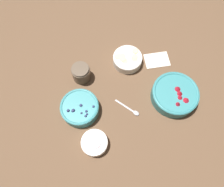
{
  "coord_description": "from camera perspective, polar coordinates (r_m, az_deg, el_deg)",
  "views": [
    {
      "loc": [
        0.27,
        0.33,
        1.02
      ],
      "look_at": [
        0.03,
        -0.01,
        0.04
      ],
      "focal_mm": 35.0,
      "sensor_mm": 36.0,
      "label": 1
    }
  ],
  "objects": [
    {
      "name": "spoon",
      "position": [
        1.07,
        5.14,
        -4.38
      ],
      "size": [
        0.06,
        0.14,
        0.01
      ],
      "color": "#B2B2B7",
      "rests_on": "ground_plane"
    },
    {
      "name": "bowl_cream",
      "position": [
        1.0,
        -4.6,
        -12.7
      ],
      "size": [
        0.12,
        0.12,
        0.06
      ],
      "color": "white",
      "rests_on": "ground_plane"
    },
    {
      "name": "ground_plane",
      "position": [
        1.1,
        1.49,
        -0.36
      ],
      "size": [
        4.0,
        4.0,
        0.0
      ],
      "primitive_type": "plane",
      "color": "brown"
    },
    {
      "name": "jar_chocolate",
      "position": [
        1.12,
        -8.03,
        5.26
      ],
      "size": [
        0.09,
        0.09,
        0.09
      ],
      "color": "brown",
      "rests_on": "ground_plane"
    },
    {
      "name": "napkin",
      "position": [
        1.22,
        11.66,
        8.6
      ],
      "size": [
        0.16,
        0.14,
        0.01
      ],
      "color": "silver",
      "rests_on": "ground_plane"
    },
    {
      "name": "bowl_blueberries",
      "position": [
        1.05,
        -8.4,
        -3.74
      ],
      "size": [
        0.18,
        0.18,
        0.07
      ],
      "color": "teal",
      "rests_on": "ground_plane"
    },
    {
      "name": "bowl_strawberries",
      "position": [
        1.1,
        16.1,
        -0.22
      ],
      "size": [
        0.23,
        0.23,
        0.08
      ],
      "color": "teal",
      "rests_on": "ground_plane"
    },
    {
      "name": "bowl_bananas",
      "position": [
        1.16,
        4.06,
        8.95
      ],
      "size": [
        0.15,
        0.15,
        0.05
      ],
      "color": "silver",
      "rests_on": "ground_plane"
    }
  ]
}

